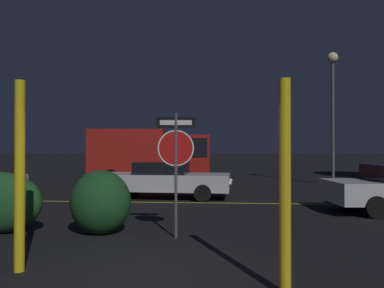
{
  "coord_description": "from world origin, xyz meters",
  "views": [
    {
      "loc": [
        1.13,
        -5.43,
        1.87
      ],
      "look_at": [
        0.41,
        4.63,
        1.98
      ],
      "focal_mm": 35.0,
      "sensor_mm": 36.0,
      "label": 1
    }
  ],
  "objects_px": {
    "passing_car_2": "(165,179)",
    "hedge_bush_2": "(101,202)",
    "yellow_pole_right": "(285,186)",
    "delivery_truck": "(153,154)",
    "stop_sign": "(176,151)",
    "yellow_pole_left": "(20,176)",
    "hedge_bush_1": "(0,202)",
    "street_lamp": "(333,90)"
  },
  "relations": [
    {
      "from": "passing_car_2",
      "to": "street_lamp",
      "type": "xyz_separation_m",
      "value": [
        7.76,
        5.46,
        4.1
      ]
    },
    {
      "from": "passing_car_2",
      "to": "hedge_bush_2",
      "type": "bearing_deg",
      "value": -2.29
    },
    {
      "from": "yellow_pole_right",
      "to": "yellow_pole_left",
      "type": "bearing_deg",
      "value": 170.72
    },
    {
      "from": "yellow_pole_left",
      "to": "passing_car_2",
      "type": "relative_size",
      "value": 0.59
    },
    {
      "from": "hedge_bush_1",
      "to": "street_lamp",
      "type": "bearing_deg",
      "value": 47.2
    },
    {
      "from": "hedge_bush_2",
      "to": "street_lamp",
      "type": "height_order",
      "value": "street_lamp"
    },
    {
      "from": "stop_sign",
      "to": "hedge_bush_1",
      "type": "relative_size",
      "value": 1.35
    },
    {
      "from": "yellow_pole_right",
      "to": "hedge_bush_2",
      "type": "bearing_deg",
      "value": 137.4
    },
    {
      "from": "hedge_bush_2",
      "to": "stop_sign",
      "type": "bearing_deg",
      "value": -8.59
    },
    {
      "from": "yellow_pole_right",
      "to": "hedge_bush_2",
      "type": "relative_size",
      "value": 1.99
    },
    {
      "from": "yellow_pole_left",
      "to": "hedge_bush_1",
      "type": "height_order",
      "value": "yellow_pole_left"
    },
    {
      "from": "hedge_bush_1",
      "to": "hedge_bush_2",
      "type": "distance_m",
      "value": 2.25
    },
    {
      "from": "street_lamp",
      "to": "stop_sign",
      "type": "bearing_deg",
      "value": -119.81
    },
    {
      "from": "delivery_truck",
      "to": "hedge_bush_1",
      "type": "bearing_deg",
      "value": -10.88
    },
    {
      "from": "yellow_pole_left",
      "to": "hedge_bush_2",
      "type": "distance_m",
      "value": 2.66
    },
    {
      "from": "passing_car_2",
      "to": "street_lamp",
      "type": "distance_m",
      "value": 10.33
    },
    {
      "from": "street_lamp",
      "to": "hedge_bush_2",
      "type": "bearing_deg",
      "value": -126.27
    },
    {
      "from": "street_lamp",
      "to": "delivery_truck",
      "type": "bearing_deg",
      "value": -178.55
    },
    {
      "from": "delivery_truck",
      "to": "street_lamp",
      "type": "relative_size",
      "value": 0.92
    },
    {
      "from": "stop_sign",
      "to": "passing_car_2",
      "type": "height_order",
      "value": "stop_sign"
    },
    {
      "from": "hedge_bush_1",
      "to": "hedge_bush_2",
      "type": "height_order",
      "value": "hedge_bush_2"
    },
    {
      "from": "hedge_bush_1",
      "to": "passing_car_2",
      "type": "relative_size",
      "value": 0.39
    },
    {
      "from": "yellow_pole_right",
      "to": "delivery_truck",
      "type": "height_order",
      "value": "delivery_truck"
    },
    {
      "from": "yellow_pole_left",
      "to": "delivery_truck",
      "type": "height_order",
      "value": "yellow_pole_left"
    },
    {
      "from": "yellow_pole_left",
      "to": "passing_car_2",
      "type": "distance_m",
      "value": 8.48
    },
    {
      "from": "stop_sign",
      "to": "yellow_pole_left",
      "type": "bearing_deg",
      "value": -138.4
    },
    {
      "from": "hedge_bush_1",
      "to": "yellow_pole_right",
      "type": "bearing_deg",
      "value": -28.45
    },
    {
      "from": "stop_sign",
      "to": "delivery_truck",
      "type": "xyz_separation_m",
      "value": [
        -2.52,
        11.36,
        -0.24
      ]
    },
    {
      "from": "hedge_bush_2",
      "to": "hedge_bush_1",
      "type": "bearing_deg",
      "value": -178.17
    },
    {
      "from": "yellow_pole_right",
      "to": "hedge_bush_2",
      "type": "distance_m",
      "value": 4.68
    },
    {
      "from": "hedge_bush_1",
      "to": "passing_car_2",
      "type": "height_order",
      "value": "passing_car_2"
    },
    {
      "from": "hedge_bush_2",
      "to": "yellow_pole_left",
      "type": "bearing_deg",
      "value": -100.2
    },
    {
      "from": "yellow_pole_right",
      "to": "hedge_bush_1",
      "type": "height_order",
      "value": "yellow_pole_right"
    },
    {
      "from": "passing_car_2",
      "to": "delivery_truck",
      "type": "height_order",
      "value": "delivery_truck"
    },
    {
      "from": "stop_sign",
      "to": "street_lamp",
      "type": "distance_m",
      "value": 13.69
    },
    {
      "from": "hedge_bush_2",
      "to": "passing_car_2",
      "type": "bearing_deg",
      "value": 84.57
    },
    {
      "from": "stop_sign",
      "to": "yellow_pole_left",
      "type": "distance_m",
      "value": 3.12
    },
    {
      "from": "yellow_pole_left",
      "to": "hedge_bush_2",
      "type": "relative_size",
      "value": 2.09
    },
    {
      "from": "hedge_bush_2",
      "to": "passing_car_2",
      "type": "height_order",
      "value": "hedge_bush_2"
    },
    {
      "from": "hedge_bush_1",
      "to": "street_lamp",
      "type": "distance_m",
      "value": 16.09
    },
    {
      "from": "stop_sign",
      "to": "yellow_pole_left",
      "type": "xyz_separation_m",
      "value": [
        -2.13,
        -2.25,
        -0.35
      ]
    },
    {
      "from": "hedge_bush_2",
      "to": "delivery_truck",
      "type": "distance_m",
      "value": 11.17
    }
  ]
}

